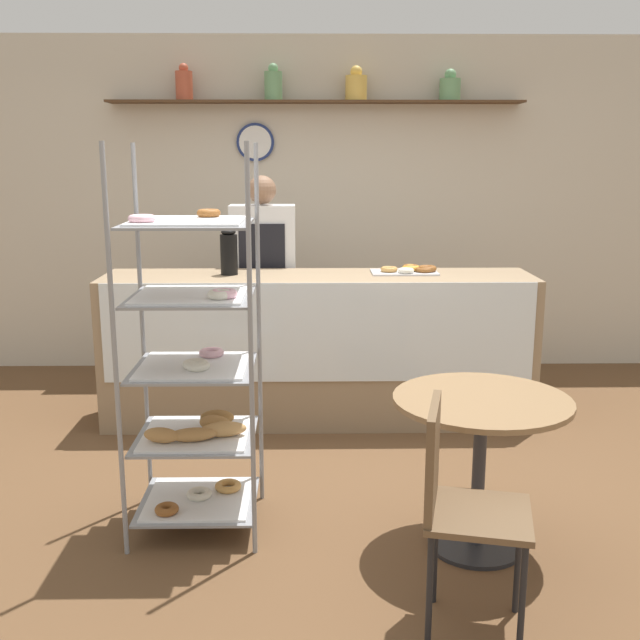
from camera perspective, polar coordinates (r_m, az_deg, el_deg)
ground_plane at (r=4.22m, az=0.09°, el=-12.44°), size 14.00×14.00×0.00m
back_wall at (r=6.25m, az=-0.31°, el=8.80°), size 10.00×0.30×2.70m
display_counter at (r=5.05m, az=-0.13°, el=-2.12°), size 2.85×0.62×1.00m
pastry_rack at (r=3.57m, az=-9.46°, el=-3.98°), size 0.61×0.57×1.83m
person_worker at (r=5.44m, az=-4.33°, el=3.05°), size 0.46×0.23×1.63m
cafe_table at (r=3.47m, az=12.13°, el=-8.52°), size 0.80×0.80×0.72m
cafe_chair at (r=2.88m, az=10.35°, el=-12.93°), size 0.46×0.46×0.90m
coffee_carafe at (r=4.99m, az=-6.96°, el=5.15°), size 0.11×0.11×0.31m
donut_tray_counter at (r=5.06m, az=6.86°, el=3.81°), size 0.44×0.26×0.05m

